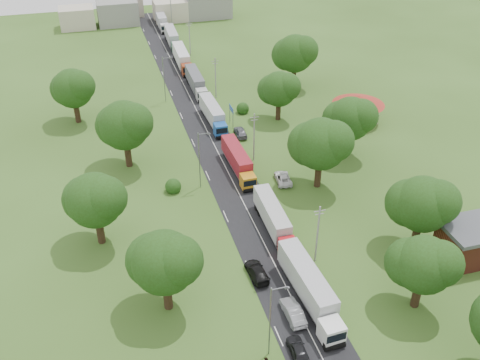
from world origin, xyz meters
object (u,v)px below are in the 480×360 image
object	(u,v)px
info_sign	(231,112)
car_lane_mid	(293,312)
truck_0	(310,288)
car_lane_front	(298,350)

from	to	relation	value
info_sign	car_lane_mid	distance (m)	51.09
car_lane_mid	info_sign	bearing A→B (deg)	-97.71
truck_0	car_lane_mid	distance (m)	3.68
car_lane_front	car_lane_mid	size ratio (longest dim) A/B	0.87
info_sign	car_lane_front	distance (m)	56.60
truck_0	info_sign	bearing A→B (deg)	86.02
truck_0	car_lane_front	size ratio (longest dim) A/B	3.49
car_lane_mid	truck_0	bearing A→B (deg)	-146.47
info_sign	car_lane_mid	world-z (taller)	info_sign
truck_0	car_lane_front	world-z (taller)	truck_0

